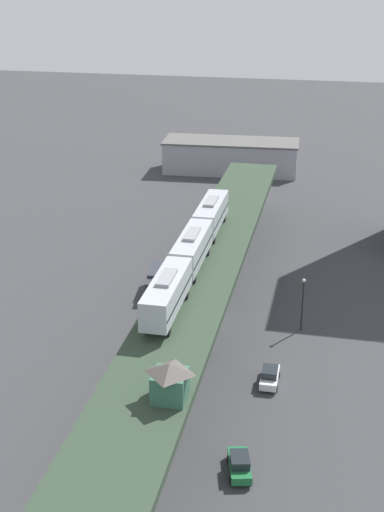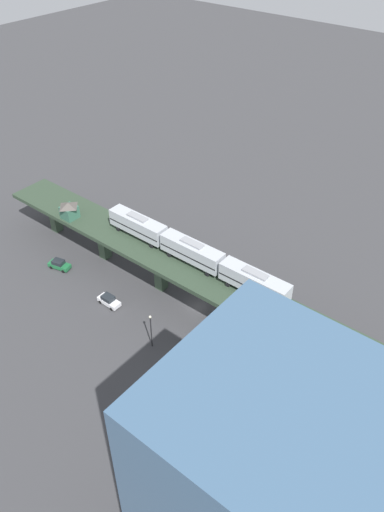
% 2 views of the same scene
% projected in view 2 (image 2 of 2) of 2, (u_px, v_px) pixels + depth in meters
% --- Properties ---
extents(ground_plane, '(400.00, 400.00, 0.00)m').
position_uv_depth(ground_plane, '(197.00, 307.00, 89.24)').
color(ground_plane, '#38383A').
extents(elevated_viaduct, '(9.03, 92.06, 8.16)m').
position_uv_depth(elevated_viaduct, '(197.00, 277.00, 85.01)').
color(elevated_viaduct, '#2C3D2C').
rests_on(elevated_viaduct, ground).
extents(subway_train, '(3.09, 37.22, 4.45)m').
position_uv_depth(subway_train, '(192.00, 251.00, 84.63)').
color(subway_train, '#ADB2BA').
rests_on(subway_train, elevated_viaduct).
extents(signal_hut, '(3.24, 3.24, 3.40)m').
position_uv_depth(signal_hut, '(69.00, 210.00, 96.13)').
color(signal_hut, '#33604C').
rests_on(signal_hut, elevated_viaduct).
extents(street_car_white, '(1.98, 4.42, 1.89)m').
position_uv_depth(street_car_white, '(109.00, 300.00, 89.26)').
color(street_car_white, silver).
rests_on(street_car_white, ground).
extents(street_car_green, '(2.82, 4.71, 1.89)m').
position_uv_depth(street_car_green, '(59.00, 264.00, 97.28)').
color(street_car_green, '#1E6638').
rests_on(street_car_green, ground).
extents(delivery_truck, '(2.99, 7.39, 3.20)m').
position_uv_depth(delivery_truck, '(255.00, 292.00, 89.78)').
color(delivery_truck, '#333338').
rests_on(delivery_truck, ground).
extents(street_lamp, '(0.44, 0.44, 6.94)m').
position_uv_depth(street_lamp, '(151.00, 329.00, 79.53)').
color(street_lamp, black).
rests_on(street_lamp, ground).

